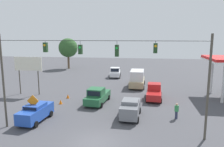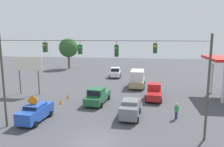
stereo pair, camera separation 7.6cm
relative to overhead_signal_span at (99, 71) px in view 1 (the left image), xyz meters
The scene contains 16 objects.
ground_plane 5.99m from the overhead_signal_span, 89.64° to the left, with size 140.00×140.00×0.00m, color #47474C.
overhead_signal_span is the anchor object (origin of this frame).
pickup_truck_red_oncoming_far 13.80m from the overhead_signal_span, 114.59° to the right, with size 2.38×5.24×2.12m.
pickup_truck_white_withflow_deep 27.93m from the overhead_signal_span, 85.48° to the right, with size 2.60×5.21×2.12m.
pickup_truck_green_withflow_mid 10.05m from the overhead_signal_span, 76.78° to the right, with size 2.70×5.68×2.12m.
box_truck_tan_oncoming_deep 19.55m from the overhead_signal_span, 98.43° to the right, with size 2.72×6.49×2.92m.
sedan_grey_crossing_near 6.86m from the overhead_signal_span, 120.55° to the right, with size 2.25×4.53×1.95m.
sedan_blue_parked_shoulder 8.67m from the overhead_signal_span, 13.79° to the right, with size 2.25×4.71×1.85m.
traffic_cone_nearest 8.99m from the overhead_signal_span, 22.42° to the right, with size 0.44×0.44×0.59m, color orange.
traffic_cone_second 10.14m from the overhead_signal_span, 37.76° to the right, with size 0.44×0.44×0.59m, color orange.
traffic_cone_third 11.47m from the overhead_signal_span, 48.60° to the right, with size 0.44×0.44×0.59m, color orange.
traffic_cone_fourth 13.41m from the overhead_signal_span, 57.09° to the right, with size 0.44×0.44×0.59m, color orange.
roadside_billboard 17.62m from the overhead_signal_span, 41.40° to the right, with size 4.31×0.16×5.67m.
work_zone_sign 8.25m from the overhead_signal_span, 12.32° to the right, with size 1.27×0.06×2.84m.
pedestrian 9.96m from the overhead_signal_span, 148.74° to the right, with size 0.40×0.28×1.71m.
tree_horizon_left 41.14m from the overhead_signal_span, 66.77° to the right, with size 5.05×5.05×8.13m.
Camera 1 is at (-3.87, 16.52, 8.75)m, focal length 35.00 mm.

